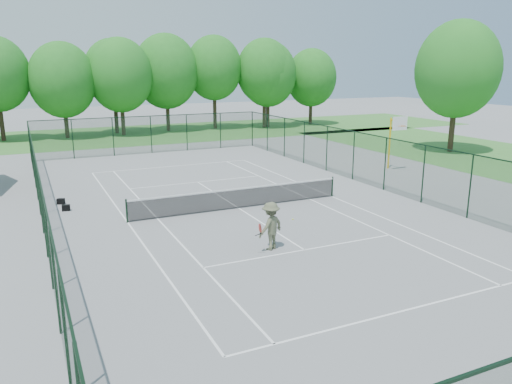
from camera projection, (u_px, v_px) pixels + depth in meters
ground at (239, 208)px, 24.83m from camera, size 140.00×140.00×0.00m
grass_far at (124, 135)px, 51.16m from camera, size 80.00×16.00×0.01m
grass_side at (506, 158)px, 38.21m from camera, size 14.00×40.00×0.01m
court_lines at (239, 208)px, 24.83m from camera, size 11.05×23.85×0.01m
tennis_net at (239, 197)px, 24.69m from camera, size 11.08×0.08×1.10m
fence_enclosure at (239, 178)px, 24.45m from camera, size 18.05×36.05×3.02m
tree_line_far at (120, 75)px, 49.69m from camera, size 39.40×6.40×9.70m
basketball_goal at (395, 132)px, 33.47m from camera, size 1.20×1.43×3.65m
tree_side at (458, 69)px, 39.72m from camera, size 6.63×6.63×10.49m
sports_bag_a at (66, 208)px, 24.38m from camera, size 0.41×0.29×0.30m
sports_bag_b at (61, 201)px, 25.57m from camera, size 0.43×0.35×0.29m
tennis_player at (271, 226)px, 19.09m from camera, size 2.08×1.12×1.88m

